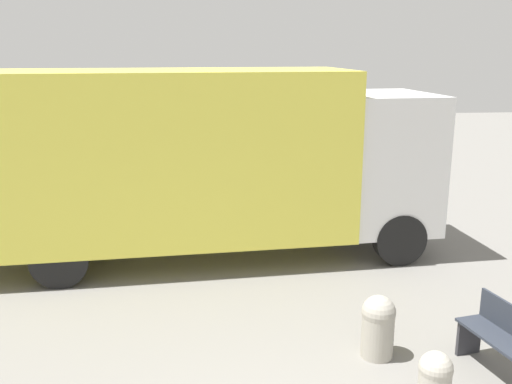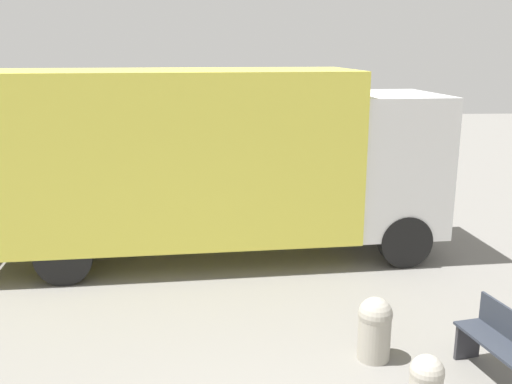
{
  "view_description": "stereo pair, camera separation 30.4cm",
  "coord_description": "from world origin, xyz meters",
  "views": [
    {
      "loc": [
        -0.73,
        -3.32,
        3.84
      ],
      "look_at": [
        0.06,
        4.59,
        1.82
      ],
      "focal_mm": 40.0,
      "sensor_mm": 36.0,
      "label": 1
    },
    {
      "loc": [
        -0.42,
        -3.35,
        3.84
      ],
      "look_at": [
        0.06,
        4.59,
        1.82
      ],
      "focal_mm": 40.0,
      "sensor_mm": 36.0,
      "label": 2
    }
  ],
  "objects": [
    {
      "name": "park_bench",
      "position": [
        2.85,
        2.37,
        0.48
      ],
      "size": [
        0.67,
        1.47,
        0.87
      ],
      "rotation": [
        0.0,
        0.0,
        1.77
      ],
      "color": "#282D38",
      "rests_on": "ground"
    },
    {
      "name": "delivery_truck",
      "position": [
        -0.63,
        6.91,
        1.9
      ],
      "size": [
        8.46,
        2.84,
        3.47
      ],
      "rotation": [
        0.0,
        0.0,
        0.07
      ],
      "color": "#EAE04C",
      "rests_on": "ground"
    },
    {
      "name": "bollard_far_bench",
      "position": [
        1.46,
        3.07,
        0.44
      ],
      "size": [
        0.43,
        0.43,
        0.83
      ],
      "color": "#9E998C",
      "rests_on": "ground"
    }
  ]
}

